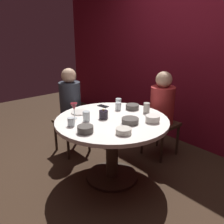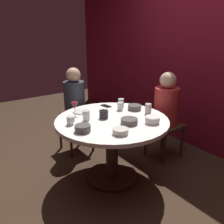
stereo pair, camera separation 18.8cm
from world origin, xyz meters
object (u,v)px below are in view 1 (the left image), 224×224
object	(u,v)px
bowl_serving_large	(130,121)
cup_by_right_diner	(71,122)
cup_far_edge	(118,103)
wine_glass	(74,107)
dinner_plate	(80,112)
bowl_rice_portion	(153,119)
candle_holder	(104,114)
cup_by_left_diner	(147,108)
cup_near_candle	(86,116)
cup_center_front	(118,106)
seated_diner_left	(70,102)
dining_table	(112,133)
bowl_salad_center	(124,131)
seated_diner_back	(162,105)
bowl_sauce_side	(132,107)
cell_phone	(103,106)

from	to	relation	value
bowl_serving_large	cup_by_right_diner	distance (m)	0.60
bowl_serving_large	cup_far_edge	size ratio (longest dim) A/B	1.59
wine_glass	dinner_plate	xyz separation A→B (m)	(-0.12, 0.15, -0.12)
cup_far_edge	wine_glass	bearing A→B (deg)	-91.41
dinner_plate	bowl_rice_portion	distance (m)	0.85
candle_holder	cup_by_left_diner	bearing A→B (deg)	69.59
candle_holder	cup_near_candle	world-z (taller)	same
cup_by_left_diner	cup_center_front	distance (m)	0.34
bowl_serving_large	cup_center_front	distance (m)	0.45
cup_near_candle	seated_diner_left	bearing A→B (deg)	161.40
dining_table	bowl_salad_center	bearing A→B (deg)	-24.79
candle_holder	cup_far_edge	world-z (taller)	cup_far_edge
wine_glass	cup_near_candle	size ratio (longest dim) A/B	1.61
cup_by_right_diner	bowl_salad_center	bearing A→B (deg)	29.06
bowl_salad_center	cup_by_right_diner	world-z (taller)	cup_by_right_diner
seated_diner_back	cup_near_candle	size ratio (longest dim) A/B	10.61
bowl_sauce_side	cup_near_candle	xyz separation A→B (m)	(-0.03, -0.66, 0.03)
candle_holder	bowl_salad_center	size ratio (longest dim) A/B	0.73
seated_diner_back	candle_holder	distance (m)	0.93
bowl_salad_center	cup_center_front	size ratio (longest dim) A/B	1.63
candle_holder	bowl_sauce_side	bearing A→B (deg)	92.55
dinner_plate	candle_holder	bearing A→B (deg)	16.95
candle_holder	wine_glass	size ratio (longest dim) A/B	0.62
wine_glass	dining_table	bearing A→B (deg)	47.46
bowl_serving_large	cup_near_candle	size ratio (longest dim) A/B	1.62
dining_table	seated_diner_left	bearing A→B (deg)	180.00
seated_diner_back	dinner_plate	xyz separation A→B (m)	(-0.40, -1.02, 0.02)
bowl_sauce_side	seated_diner_back	bearing A→B (deg)	78.15
bowl_sauce_side	cup_center_front	world-z (taller)	cup_center_front
wine_glass	cell_phone	world-z (taller)	wine_glass
bowl_sauce_side	cup_by_right_diner	distance (m)	0.85
bowl_serving_large	bowl_salad_center	xyz separation A→B (m)	(0.15, -0.23, -0.00)
cup_center_front	bowl_sauce_side	bearing A→B (deg)	58.30
bowl_sauce_side	cup_by_left_diner	bearing A→B (deg)	7.52
candle_holder	cup_by_right_diner	distance (m)	0.38
bowl_serving_large	cell_phone	bearing A→B (deg)	167.25
bowl_sauce_side	bowl_rice_portion	world-z (taller)	bowl_rice_portion
dining_table	cup_near_candle	distance (m)	0.36
dining_table	wine_glass	world-z (taller)	wine_glass
bowl_salad_center	cup_near_candle	distance (m)	0.49
bowl_serving_large	bowl_sauce_side	distance (m)	0.47
dining_table	cup_center_front	world-z (taller)	cup_center_front
bowl_serving_large	bowl_rice_portion	xyz separation A→B (m)	(0.12, 0.21, 0.01)
dinner_plate	cup_by_right_diner	bearing A→B (deg)	-45.70
bowl_sauce_side	cup_by_right_diner	world-z (taller)	cup_by_right_diner
cell_phone	cup_by_right_diner	size ratio (longest dim) A/B	1.62
bowl_rice_portion	seated_diner_back	bearing A→B (deg)	119.64
bowl_salad_center	cup_center_front	distance (m)	0.70
bowl_sauce_side	dinner_plate	bearing A→B (deg)	-118.12
cup_near_candle	cup_center_front	bearing A→B (deg)	97.11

